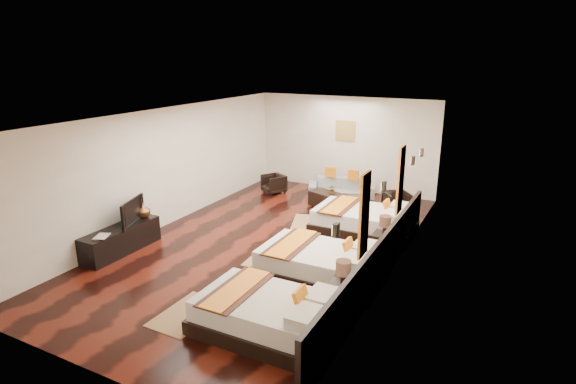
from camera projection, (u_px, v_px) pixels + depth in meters
The scene contains 30 objects.
floor at pixel (268, 243), 10.07m from camera, with size 5.50×9.50×0.01m, color black.
ceiling at pixel (266, 115), 9.25m from camera, with size 5.50×9.50×0.01m, color white.
back_wall at pixel (345, 144), 13.71m from camera, with size 5.50×0.01×2.80m, color silver.
left_wall at pixel (166, 168), 10.86m from camera, with size 0.01×9.50×2.80m, color silver.
right_wall at pixel (396, 200), 8.46m from camera, with size 0.01×9.50×2.80m, color silver.
headboard_panel at pixel (379, 263), 8.08m from camera, with size 0.08×6.60×0.90m, color black.
bed_near at pixel (271, 315), 6.77m from camera, with size 2.20×1.38×0.84m.
bed_mid at pixel (322, 263), 8.41m from camera, with size 2.26×1.42×0.86m.
bed_far at pixel (365, 221), 10.56m from camera, with size 2.27×1.43×0.87m.
nightstand_a at pixel (342, 295), 7.27m from camera, with size 0.46×0.46×0.90m.
nightstand_b at pixel (384, 242), 9.31m from camera, with size 0.45×0.45×0.88m.
jute_mat_near at pixel (188, 313), 7.32m from camera, with size 0.75×1.20×0.01m, color #9A764E.
jute_mat_mid at pixel (270, 256), 9.38m from camera, with size 0.75×1.20×0.01m, color #9A764E.
jute_mat_far at pixel (308, 223), 11.23m from camera, with size 0.75×1.20×0.01m, color #9A764E.
tv_console at pixel (121, 239), 9.55m from camera, with size 0.50×1.80×0.55m, color black.
tv at pixel (128, 212), 9.56m from camera, with size 0.95×0.12×0.55m, color black.
book at pixel (96, 237), 8.94m from camera, with size 0.24×0.32×0.03m, color black.
figurine at pixel (143, 210), 10.00m from camera, with size 0.32×0.32×0.33m, color brown.
sofa at pixel (341, 188), 13.25m from camera, with size 1.87×0.73×0.55m, color gray.
armchair_left at pixel (274, 184), 13.63m from camera, with size 0.59×0.61×0.55m, color black.
armchair_right at pixel (397, 202), 11.91m from camera, with size 0.60×0.62×0.56m, color black.
coffee_table at pixel (327, 200), 12.38m from camera, with size 1.00×0.50×0.40m, color black.
table_plant at pixel (332, 189), 12.20m from camera, with size 0.23×0.20×0.25m, color #25571D.
orange_panel_a at pixel (364, 215), 6.77m from camera, with size 0.04×0.40×1.30m, color #D86014.
orange_panel_b at pixel (401, 180), 8.64m from camera, with size 0.04×0.40×1.30m, color #D86014.
sconce_near at pixel (336, 230), 5.80m from camera, with size 0.07×0.12×0.18m.
sconce_mid at pixel (384, 187), 7.67m from camera, with size 0.07×0.12×0.18m.
sconce_far at pixel (413, 161), 9.55m from camera, with size 0.07×0.12×0.18m.
sconce_lounge at pixel (422, 153), 10.32m from camera, with size 0.07×0.12×0.18m.
gold_artwork at pixel (345, 131), 13.58m from camera, with size 0.60×0.04×0.60m, color #AD873F.
Camera 1 is at (4.62, -8.09, 3.99)m, focal length 28.58 mm.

